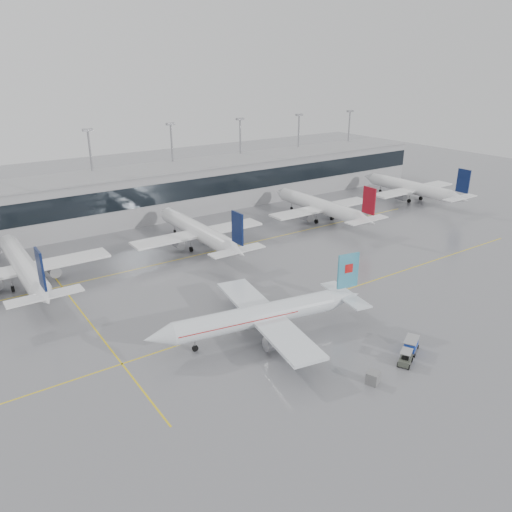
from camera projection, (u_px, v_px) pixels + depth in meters
ground at (297, 306)px, 82.32m from camera, size 320.00×320.00×0.00m
taxi_line_main at (297, 306)px, 82.31m from camera, size 120.00×0.25×0.01m
taxi_line_north at (208, 253)px, 105.34m from camera, size 120.00×0.25×0.01m
taxi_line_cross at (87, 319)px, 77.96m from camera, size 0.25×60.00×0.01m
terminal at (145, 194)px, 127.73m from camera, size 180.00×15.00×12.00m
terminal_glass at (157, 195)px, 121.39m from camera, size 180.00×0.20×5.00m
terminal_roof at (143, 170)px, 125.49m from camera, size 182.00×16.00×0.40m
light_masts at (134, 162)px, 129.68m from camera, size 156.40×1.00×22.60m
air_canada_jet at (264, 315)px, 72.33m from camera, size 34.26×27.13×10.54m
parked_jet_b at (24, 267)px, 88.32m from camera, size 29.64×36.96×11.72m
parked_jet_c at (199, 231)px, 106.83m from camera, size 29.64×36.96×11.72m
parked_jet_d at (322, 207)px, 125.34m from camera, size 29.64×36.96×11.72m
parked_jet_e at (413, 188)px, 143.85m from camera, size 29.64×36.96×11.72m
baggage_tug at (405, 360)px, 66.16m from camera, size 3.85×2.66×1.90m
baggage_cart at (411, 344)px, 68.97m from camera, size 3.58×3.00×1.95m
gse_unit at (373, 378)px, 62.21m from camera, size 1.98×1.92×1.56m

